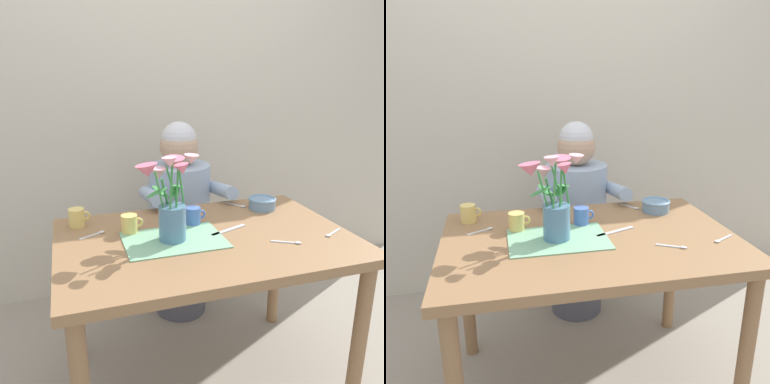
% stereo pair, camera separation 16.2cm
% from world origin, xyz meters
% --- Properties ---
extents(ground_plane, '(6.00, 6.00, 0.00)m').
position_xyz_m(ground_plane, '(0.00, 0.00, 0.00)').
color(ground_plane, gray).
extents(wood_panel_backdrop, '(4.00, 0.10, 2.50)m').
position_xyz_m(wood_panel_backdrop, '(0.00, 1.05, 1.25)').
color(wood_panel_backdrop, beige).
rests_on(wood_panel_backdrop, ground_plane).
extents(dining_table, '(1.20, 0.80, 0.74)m').
position_xyz_m(dining_table, '(0.00, 0.00, 0.64)').
color(dining_table, olive).
rests_on(dining_table, ground_plane).
extents(seated_person, '(0.45, 0.47, 1.14)m').
position_xyz_m(seated_person, '(0.07, 0.62, 0.56)').
color(seated_person, '#4C4C56').
rests_on(seated_person, ground_plane).
extents(striped_placemat, '(0.40, 0.28, 0.00)m').
position_xyz_m(striped_placemat, '(-0.13, 0.00, 0.74)').
color(striped_placemat, '#7AB289').
rests_on(striped_placemat, dining_table).
extents(flower_vase, '(0.28, 0.23, 0.36)m').
position_xyz_m(flower_vase, '(-0.15, 0.01, 0.91)').
color(flower_vase, teal).
rests_on(flower_vase, dining_table).
extents(ceramic_bowl, '(0.14, 0.14, 0.06)m').
position_xyz_m(ceramic_bowl, '(0.38, 0.24, 0.77)').
color(ceramic_bowl, '#6689A8').
rests_on(ceramic_bowl, dining_table).
extents(dinner_knife, '(0.18, 0.08, 0.00)m').
position_xyz_m(dinner_knife, '(0.11, 0.03, 0.74)').
color(dinner_knife, silver).
rests_on(dinner_knife, dining_table).
extents(coffee_cup, '(0.09, 0.07, 0.08)m').
position_xyz_m(coffee_cup, '(-0.50, 0.28, 0.78)').
color(coffee_cup, '#E5C666').
rests_on(coffee_cup, dining_table).
extents(tea_cup, '(0.09, 0.07, 0.08)m').
position_xyz_m(tea_cup, '(-0.01, 0.14, 0.78)').
color(tea_cup, '#476BB7').
rests_on(tea_cup, dining_table).
extents(ceramic_mug, '(0.09, 0.07, 0.08)m').
position_xyz_m(ceramic_mug, '(-0.29, 0.13, 0.78)').
color(ceramic_mug, '#E5C666').
rests_on(ceramic_mug, dining_table).
extents(spoon_0, '(0.11, 0.07, 0.01)m').
position_xyz_m(spoon_0, '(-0.43, 0.16, 0.74)').
color(spoon_0, silver).
rests_on(spoon_0, dining_table).
extents(spoon_1, '(0.08, 0.11, 0.01)m').
position_xyz_m(spoon_1, '(0.29, 0.31, 0.74)').
color(spoon_1, silver).
rests_on(spoon_1, dining_table).
extents(spoon_2, '(0.11, 0.07, 0.01)m').
position_xyz_m(spoon_2, '(0.50, -0.14, 0.74)').
color(spoon_2, silver).
rests_on(spoon_2, dining_table).
extents(spoon_3, '(0.11, 0.07, 0.01)m').
position_xyz_m(spoon_3, '(0.30, -0.17, 0.74)').
color(spoon_3, silver).
rests_on(spoon_3, dining_table).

